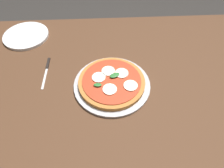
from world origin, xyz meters
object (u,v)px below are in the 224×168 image
(pizza, at_px, (112,82))
(plate_white, at_px, (26,36))
(dining_table, at_px, (139,100))
(knife, at_px, (47,69))
(serving_tray, at_px, (112,85))

(pizza, distance_m, plate_white, 0.55)
(plate_white, bearing_deg, pizza, 140.57)
(pizza, relative_size, plate_white, 1.19)
(dining_table, distance_m, pizza, 0.16)
(dining_table, height_order, knife, knife)
(dining_table, xyz_separation_m, knife, (0.40, -0.13, 0.09))
(pizza, bearing_deg, dining_table, 171.87)
(serving_tray, xyz_separation_m, knife, (0.28, -0.11, -0.00))
(pizza, relative_size, knife, 1.48)
(dining_table, distance_m, knife, 0.43)
(plate_white, bearing_deg, dining_table, 146.04)
(plate_white, xyz_separation_m, knife, (-0.14, 0.24, -0.00))
(plate_white, bearing_deg, knife, 120.38)
(dining_table, height_order, pizza, pizza)
(pizza, height_order, plate_white, pizza)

